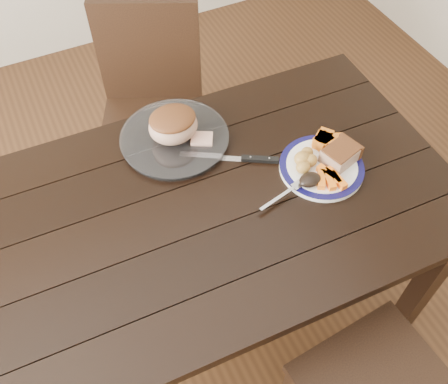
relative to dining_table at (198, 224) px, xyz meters
name	(u,v)px	position (x,y,z in m)	size (l,w,h in m)	color
ground	(205,311)	(0.00, 0.00, -0.66)	(4.00, 4.00, 0.00)	#472B16
dining_table	(198,224)	(0.00, 0.00, 0.00)	(1.62, 0.95, 0.75)	black
chair_far	(152,103)	(0.10, 0.73, -0.13)	(0.56, 0.57, 0.93)	black
dinner_plate	(321,168)	(0.41, -0.04, 0.10)	(0.27, 0.27, 0.02)	white
plate_rim	(322,166)	(0.41, -0.04, 0.11)	(0.27, 0.27, 0.02)	#0E0C3E
serving_platter	(175,139)	(0.04, 0.28, 0.10)	(0.35, 0.35, 0.02)	white
pork_slice	(340,155)	(0.47, -0.04, 0.14)	(0.11, 0.08, 0.05)	tan
roasted_potatoes	(305,160)	(0.37, -0.01, 0.13)	(0.09, 0.09, 0.05)	gold
carrot_batons	(330,178)	(0.40, -0.10, 0.12)	(0.08, 0.11, 0.02)	orange
pumpkin_wedges	(326,141)	(0.47, 0.03, 0.13)	(0.10, 0.09, 0.04)	orange
dark_mushroom	(310,180)	(0.34, -0.08, 0.13)	(0.07, 0.05, 0.03)	black
fork	(286,193)	(0.26, -0.08, 0.11)	(0.18, 0.06, 0.00)	silver
roast_joint	(173,126)	(0.04, 0.28, 0.16)	(0.16, 0.14, 0.11)	tan
cut_slice	(202,139)	(0.12, 0.23, 0.12)	(0.07, 0.06, 0.02)	tan
carving_knife	(248,159)	(0.22, 0.10, 0.10)	(0.29, 0.18, 0.01)	silver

